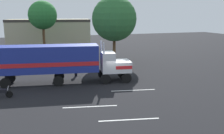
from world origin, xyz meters
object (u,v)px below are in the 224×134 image
at_px(semi_truck, 59,60).
at_px(tree_left, 43,15).
at_px(motorcycle, 1,92).
at_px(person_bystander, 76,69).
at_px(parked_car, 22,60).
at_px(tree_center, 114,19).

height_order(semi_truck, tree_left, tree_left).
height_order(motorcycle, tree_left, tree_left).
distance_m(semi_truck, person_bystander, 3.74).
distance_m(parked_car, tree_center, 14.77).
bearing_deg(tree_left, person_bystander, -80.39).
bearing_deg(semi_truck, tree_center, 43.53).
relative_size(tree_left, tree_center, 0.96).
bearing_deg(tree_center, semi_truck, -136.47).
xyz_separation_m(motorcycle, tree_left, (5.23, 20.92, 6.64)).
distance_m(motorcycle, tree_left, 22.56).
bearing_deg(tree_center, motorcycle, -141.37).
xyz_separation_m(person_bystander, tree_left, (-2.59, 15.28, 6.23)).
xyz_separation_m(semi_truck, tree_left, (-0.39, 17.83, 4.60)).
bearing_deg(person_bystander, tree_left, 99.61).
xyz_separation_m(motorcycle, tree_center, (14.93, 11.93, 6.16)).
relative_size(parked_car, tree_center, 0.45).
xyz_separation_m(semi_truck, tree_center, (9.30, 8.84, 4.12)).
bearing_deg(parked_car, tree_center, -11.20).
relative_size(semi_truck, parked_car, 3.21).
distance_m(person_bystander, tree_center, 11.09).
height_order(semi_truck, person_bystander, semi_truck).
bearing_deg(tree_center, person_bystander, -138.50).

